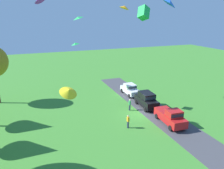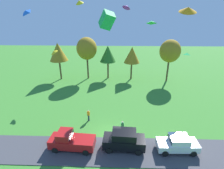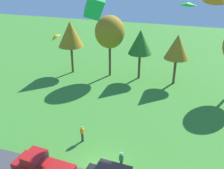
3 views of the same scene
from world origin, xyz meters
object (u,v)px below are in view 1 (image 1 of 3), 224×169
(person_watching_sky, at_px, (128,121))
(kite_box_near_flag, at_px, (144,13))
(kite_delta_trailing_tail, at_px, (69,91))
(car_pickup_mid_row, at_px, (171,116))
(car_suv_far_end, at_px, (146,99))
(car_sedan_by_flagpole, at_px, (130,89))
(kite_diamond_low_drifter, at_px, (75,44))
(person_beside_suv, at_px, (130,105))
(kite_delta_topmost, at_px, (39,0))
(kite_diamond_high_left, at_px, (170,2))
(kite_diamond_over_trees, at_px, (78,18))
(kite_delta_high_right, at_px, (124,7))

(person_watching_sky, bearing_deg, kite_box_near_flag, -47.45)
(kite_delta_trailing_tail, bearing_deg, kite_box_near_flag, -49.50)
(car_pickup_mid_row, bearing_deg, car_suv_far_end, 1.16)
(car_sedan_by_flagpole, distance_m, kite_diamond_low_drifter, 12.03)
(car_pickup_mid_row, height_order, person_beside_suv, car_pickup_mid_row)
(person_beside_suv, height_order, kite_delta_topmost, kite_delta_topmost)
(person_watching_sky, xyz_separation_m, person_beside_suv, (4.67, -2.48, 0.00))
(kite_delta_trailing_tail, xyz_separation_m, kite_box_near_flag, (9.62, -11.26, 5.54))
(car_pickup_mid_row, distance_m, kite_delta_trailing_tail, 16.14)
(car_pickup_mid_row, xyz_separation_m, kite_box_near_flag, (4.07, 2.24, 12.44))
(car_pickup_mid_row, relative_size, person_beside_suv, 3.00)
(person_beside_suv, height_order, kite_box_near_flag, kite_box_near_flag)
(kite_delta_topmost, bearing_deg, car_suv_far_end, -91.90)
(person_beside_suv, bearing_deg, kite_diamond_high_left, 169.81)
(kite_diamond_low_drifter, xyz_separation_m, kite_diamond_over_trees, (-5.08, 0.52, 4.05))
(kite_delta_topmost, bearing_deg, person_watching_sky, -121.10)
(car_pickup_mid_row, distance_m, kite_delta_high_right, 17.51)
(car_pickup_mid_row, bearing_deg, kite_box_near_flag, 28.78)
(car_sedan_by_flagpole, distance_m, person_beside_suv, 6.66)
(car_pickup_mid_row, relative_size, kite_delta_trailing_tail, 3.96)
(car_pickup_mid_row, relative_size, kite_delta_topmost, 4.08)
(kite_diamond_over_trees, relative_size, kite_box_near_flag, 0.75)
(person_beside_suv, height_order, kite_delta_high_right, kite_delta_high_right)
(car_pickup_mid_row, distance_m, person_beside_suv, 6.53)
(car_suv_far_end, bearing_deg, kite_delta_trailing_tail, 130.64)
(car_sedan_by_flagpole, relative_size, kite_diamond_low_drifter, 4.07)
(kite_diamond_low_drifter, relative_size, kite_delta_high_right, 0.72)
(kite_diamond_low_drifter, distance_m, kite_delta_high_right, 9.60)
(car_sedan_by_flagpole, height_order, kite_delta_high_right, kite_delta_high_right)
(kite_delta_high_right, bearing_deg, kite_diamond_over_trees, 102.70)
(kite_diamond_high_left, bearing_deg, kite_diamond_low_drifter, 10.94)
(car_suv_far_end, distance_m, kite_diamond_high_left, 17.53)
(person_watching_sky, distance_m, kite_diamond_over_trees, 15.16)
(kite_delta_high_right, xyz_separation_m, kite_diamond_over_trees, (-1.71, 7.59, -1.50))
(car_suv_far_end, distance_m, person_watching_sky, 7.14)
(kite_diamond_low_drifter, bearing_deg, kite_delta_topmost, 146.34)
(car_pickup_mid_row, bearing_deg, person_watching_sky, 77.90)
(car_pickup_mid_row, relative_size, car_sedan_by_flagpole, 1.15)
(kite_diamond_high_left, distance_m, kite_diamond_over_trees, 15.10)
(kite_delta_high_right, bearing_deg, kite_delta_topmost, 111.09)
(kite_delta_high_right, bearing_deg, person_beside_suv, 165.83)
(car_suv_far_end, xyz_separation_m, kite_delta_topmost, (0.46, 13.97, 13.61))
(kite_delta_high_right, bearing_deg, car_suv_far_end, -164.72)
(car_pickup_mid_row, distance_m, kite_diamond_over_trees, 17.74)
(kite_delta_trailing_tail, bearing_deg, car_sedan_by_flagpole, -37.95)
(car_sedan_by_flagpole, xyz_separation_m, person_watching_sky, (-10.64, 5.44, -0.16))
(kite_diamond_over_trees, bearing_deg, person_watching_sky, -155.86)
(car_pickup_mid_row, distance_m, kite_box_near_flag, 13.27)
(person_beside_suv, bearing_deg, person_watching_sky, 152.07)
(car_sedan_by_flagpole, distance_m, kite_diamond_over_trees, 15.22)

